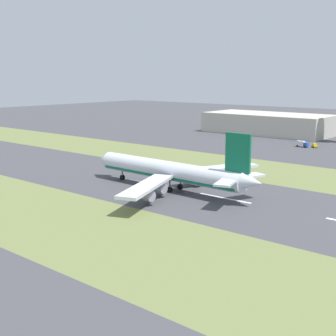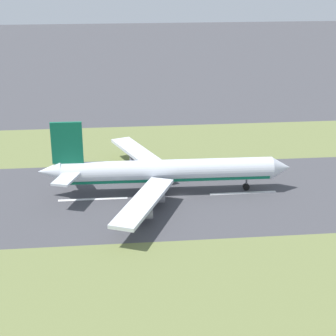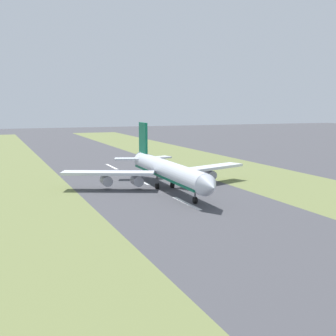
% 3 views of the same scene
% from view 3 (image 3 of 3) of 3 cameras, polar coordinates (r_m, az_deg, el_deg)
% --- Properties ---
extents(ground_plane, '(800.00, 800.00, 0.00)m').
position_cam_3_polar(ground_plane, '(143.52, -0.47, -2.97)').
color(ground_plane, '#424247').
extents(grass_median_west, '(40.00, 600.00, 0.01)m').
position_cam_3_polar(grass_median_west, '(164.87, 14.29, -1.80)').
color(grass_median_west, olive).
rests_on(grass_median_west, ground).
extents(grass_median_east, '(40.00, 600.00, 0.01)m').
position_cam_3_polar(grass_median_east, '(134.41, -18.72, -4.14)').
color(grass_median_east, olive).
rests_on(grass_median_east, ground).
extents(centreline_dash_near, '(1.20, 18.00, 0.01)m').
position_cam_3_polar(centreline_dash_near, '(202.87, -6.88, 0.17)').
color(centreline_dash_near, silver).
rests_on(centreline_dash_near, ground).
extents(centreline_dash_mid, '(1.20, 18.00, 0.01)m').
position_cam_3_polar(centreline_dash_mid, '(164.89, -3.35, -1.56)').
color(centreline_dash_mid, silver).
rests_on(centreline_dash_mid, ground).
extents(centreline_dash_far, '(1.20, 18.00, 0.01)m').
position_cam_3_polar(centreline_dash_far, '(128.15, 2.27, -4.30)').
color(centreline_dash_far, silver).
rests_on(centreline_dash_far, ground).
extents(airplane_main_jet, '(64.12, 67.10, 20.20)m').
position_cam_3_polar(airplane_main_jet, '(147.96, -0.26, -0.28)').
color(airplane_main_jet, silver).
rests_on(airplane_main_jet, ground).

